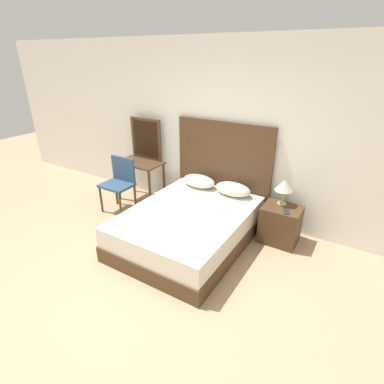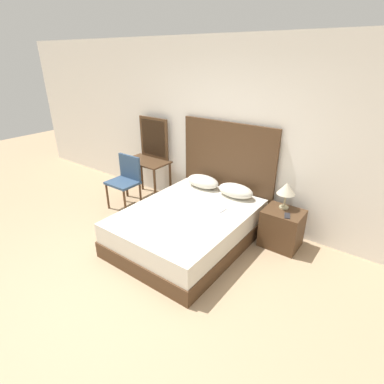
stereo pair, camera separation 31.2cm
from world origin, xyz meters
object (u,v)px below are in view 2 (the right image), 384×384
at_px(vanity_desk, 147,168).
at_px(chair, 126,178).
at_px(bed, 188,227).
at_px(nightstand, 282,228).
at_px(phone_on_bed, 221,210).
at_px(phone_on_nightstand, 287,216).
at_px(table_lamp, 286,189).

distance_m(vanity_desk, chair, 0.48).
height_order(bed, nightstand, nightstand).
height_order(phone_on_bed, phone_on_nightstand, phone_on_nightstand).
xyz_separation_m(table_lamp, chair, (-2.54, -0.54, -0.28)).
height_order(phone_on_bed, table_lamp, table_lamp).
distance_m(nightstand, phone_on_nightstand, 0.30).
xyz_separation_m(phone_on_bed, table_lamp, (0.68, 0.50, 0.31)).
bearing_deg(phone_on_nightstand, bed, -152.59).
relative_size(bed, table_lamp, 5.41).
bearing_deg(vanity_desk, chair, -94.71).
height_order(table_lamp, phone_on_nightstand, table_lamp).
distance_m(bed, phone_on_nightstand, 1.34).
height_order(bed, phone_on_bed, phone_on_bed).
bearing_deg(nightstand, chair, -169.96).
height_order(vanity_desk, chair, chair).
bearing_deg(table_lamp, nightstand, -65.14).
distance_m(phone_on_nightstand, chair, 2.69).
bearing_deg(vanity_desk, phone_on_bed, -13.37).
relative_size(phone_on_bed, chair, 0.17).
bearing_deg(nightstand, phone_on_nightstand, -52.55).
height_order(nightstand, chair, chair).
distance_m(phone_on_bed, vanity_desk, 1.88).
relative_size(phone_on_bed, nightstand, 0.29).
xyz_separation_m(phone_on_bed, chair, (-1.87, -0.04, 0.04)).
bearing_deg(table_lamp, vanity_desk, -178.40).
xyz_separation_m(phone_on_bed, phone_on_nightstand, (0.80, 0.31, 0.04)).
bearing_deg(vanity_desk, table_lamp, 1.60).
relative_size(bed, chair, 2.19).
bearing_deg(phone_on_bed, chair, -178.81).
bearing_deg(phone_on_bed, table_lamp, 36.58).
xyz_separation_m(phone_on_nightstand, chair, (-2.67, -0.35, -0.00)).
height_order(nightstand, table_lamp, table_lamp).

